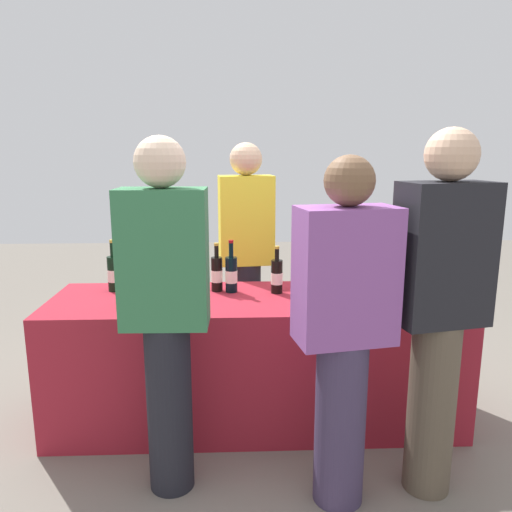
% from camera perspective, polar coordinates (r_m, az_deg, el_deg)
% --- Properties ---
extents(ground_plane, '(12.00, 12.00, 0.00)m').
position_cam_1_polar(ground_plane, '(3.25, -0.00, -18.05)').
color(ground_plane, slate).
extents(tasting_table, '(2.41, 0.72, 0.78)m').
position_cam_1_polar(tasting_table, '(3.07, -0.00, -11.75)').
color(tasting_table, maroon).
rests_on(tasting_table, ground_plane).
extents(wine_bottle_0, '(0.08, 0.08, 0.32)m').
position_cam_1_polar(wine_bottle_0, '(3.17, -16.05, -1.89)').
color(wine_bottle_0, black).
rests_on(wine_bottle_0, tasting_table).
extents(wine_bottle_1, '(0.07, 0.07, 0.30)m').
position_cam_1_polar(wine_bottle_1, '(3.05, -4.53, -2.03)').
color(wine_bottle_1, black).
rests_on(wine_bottle_1, tasting_table).
extents(wine_bottle_2, '(0.07, 0.07, 0.32)m').
position_cam_1_polar(wine_bottle_2, '(3.02, -2.86, -2.06)').
color(wine_bottle_2, black).
rests_on(wine_bottle_2, tasting_table).
extents(wine_bottle_3, '(0.07, 0.07, 0.29)m').
position_cam_1_polar(wine_bottle_3, '(3.00, 2.41, -2.31)').
color(wine_bottle_3, black).
rests_on(wine_bottle_3, tasting_table).
extents(wine_bottle_4, '(0.08, 0.08, 0.34)m').
position_cam_1_polar(wine_bottle_4, '(2.99, 5.83, -2.12)').
color(wine_bottle_4, black).
rests_on(wine_bottle_4, tasting_table).
extents(wine_bottle_5, '(0.08, 0.08, 0.31)m').
position_cam_1_polar(wine_bottle_5, '(3.12, 9.35, -1.82)').
color(wine_bottle_5, black).
rests_on(wine_bottle_5, tasting_table).
extents(wine_bottle_6, '(0.08, 0.08, 0.33)m').
position_cam_1_polar(wine_bottle_6, '(3.21, 15.37, -1.48)').
color(wine_bottle_6, black).
rests_on(wine_bottle_6, tasting_table).
extents(wine_glass_0, '(0.07, 0.07, 0.13)m').
position_cam_1_polar(wine_glass_0, '(2.84, -15.15, -3.82)').
color(wine_glass_0, silver).
rests_on(wine_glass_0, tasting_table).
extents(wine_glass_1, '(0.07, 0.07, 0.14)m').
position_cam_1_polar(wine_glass_1, '(2.80, 10.88, -3.67)').
color(wine_glass_1, silver).
rests_on(wine_glass_1, tasting_table).
extents(wine_glass_2, '(0.07, 0.07, 0.14)m').
position_cam_1_polar(wine_glass_2, '(2.84, 12.70, -3.63)').
color(wine_glass_2, silver).
rests_on(wine_glass_2, tasting_table).
extents(wine_glass_3, '(0.07, 0.07, 0.13)m').
position_cam_1_polar(wine_glass_3, '(2.85, 14.34, -3.72)').
color(wine_glass_3, silver).
rests_on(wine_glass_3, tasting_table).
extents(ice_bucket, '(0.22, 0.22, 0.17)m').
position_cam_1_polar(ice_bucket, '(3.07, 16.95, -2.95)').
color(ice_bucket, silver).
rests_on(ice_bucket, tasting_table).
extents(server_pouring, '(0.40, 0.25, 1.68)m').
position_cam_1_polar(server_pouring, '(3.55, -1.12, 0.59)').
color(server_pouring, black).
rests_on(server_pouring, ground_plane).
extents(guest_0, '(0.40, 0.23, 1.70)m').
position_cam_1_polar(guest_0, '(2.33, -10.35, -5.78)').
color(guest_0, black).
rests_on(guest_0, ground_plane).
extents(guest_1, '(0.46, 0.31, 1.61)m').
position_cam_1_polar(guest_1, '(2.25, 10.06, -8.00)').
color(guest_1, '#3F3351').
rests_on(guest_1, ground_plane).
extents(guest_2, '(0.44, 0.30, 1.73)m').
position_cam_1_polar(guest_2, '(2.42, 20.37, -5.24)').
color(guest_2, brown).
rests_on(guest_2, ground_plane).
extents(menu_board, '(0.45, 0.09, 0.86)m').
position_cam_1_polar(menu_board, '(4.01, 11.47, -5.56)').
color(menu_board, white).
rests_on(menu_board, ground_plane).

